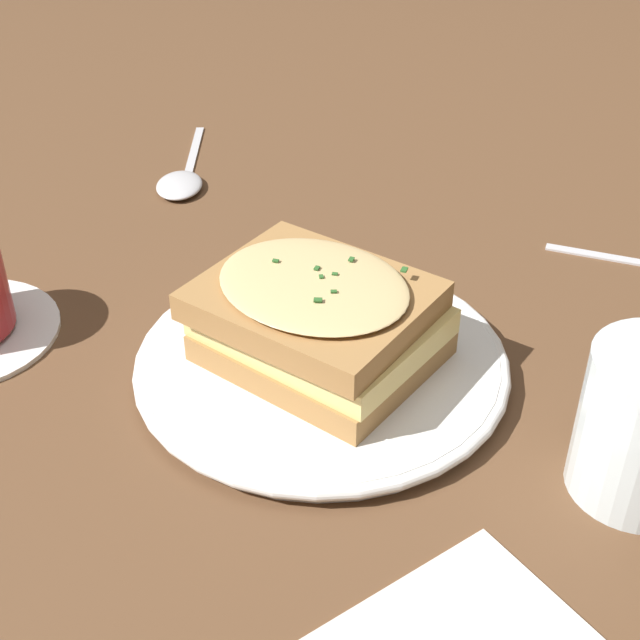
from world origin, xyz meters
TOP-DOWN VIEW (x-y plane):
  - ground_plane at (0.00, 0.00)m, footprint 2.40×2.40m
  - dinner_plate at (0.01, -0.00)m, footprint 0.26×0.26m
  - sandwich at (0.01, -0.00)m, footprint 0.18×0.18m
  - spoon at (0.03, -0.31)m, footprint 0.08×0.17m

SIDE VIEW (x-z plane):
  - ground_plane at x=0.00m, z-range 0.00..0.00m
  - spoon at x=0.03m, z-range 0.00..0.01m
  - dinner_plate at x=0.01m, z-range 0.00..0.02m
  - sandwich at x=0.01m, z-range 0.01..0.08m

